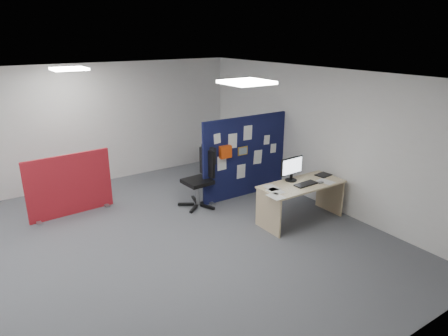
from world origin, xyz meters
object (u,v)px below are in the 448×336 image
navy_divider (245,157)px  office_chair (202,173)px  red_divider (70,186)px  monitor_main (292,168)px  main_desk (300,192)px

navy_divider → office_chair: 1.03m
red_divider → monitor_main: bearing=-39.1°
navy_divider → main_desk: size_ratio=1.29×
monitor_main → office_chair: office_chair is taller
monitor_main → office_chair: size_ratio=0.43×
main_desk → red_divider: size_ratio=1.01×
monitor_main → red_divider: bearing=142.0°
main_desk → red_divider: red_divider is taller
office_chair → monitor_main: bearing=-56.4°
navy_divider → office_chair: bearing=178.0°
main_desk → red_divider: 4.29m
navy_divider → red_divider: (-3.32, 1.04, -0.27)m
main_desk → monitor_main: monitor_main is taller
monitor_main → main_desk: bearing=-74.2°
red_divider → office_chair: size_ratio=1.34×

